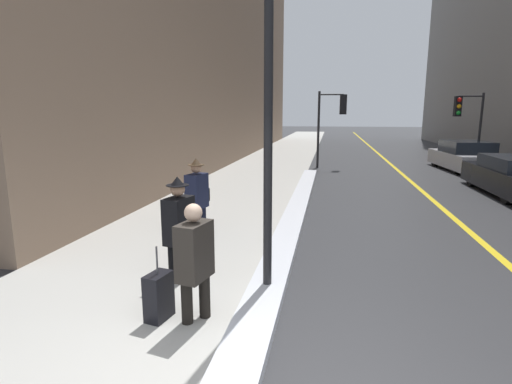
{
  "coord_description": "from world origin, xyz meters",
  "views": [
    {
      "loc": [
        0.97,
        -3.33,
        2.51
      ],
      "look_at": [
        -0.4,
        4.0,
        1.05
      ],
      "focal_mm": 28.0,
      "sensor_mm": 36.0,
      "label": 1
    }
  ],
  "objects": [
    {
      "name": "parked_car_silver",
      "position": [
        6.96,
        16.11,
        0.62
      ],
      "size": [
        2.25,
        4.38,
        1.32
      ],
      "rotation": [
        0.0,
        0.0,
        1.66
      ],
      "color": "#B2B2B7",
      "rests_on": "ground"
    },
    {
      "name": "pedestrian_in_glasses",
      "position": [
        -1.26,
        2.21,
        0.87
      ],
      "size": [
        0.38,
        0.54,
        1.6
      ],
      "rotation": [
        0.0,
        0.0,
        -1.78
      ],
      "color": "black",
      "rests_on": "ground"
    },
    {
      "name": "rolling_suitcase",
      "position": [
        -1.05,
        0.94,
        0.3
      ],
      "size": [
        0.29,
        0.4,
        0.95
      ],
      "rotation": [
        0.0,
        0.0,
        -1.78
      ],
      "color": "black",
      "rests_on": "ground"
    },
    {
      "name": "sidewalk_slab",
      "position": [
        -2.0,
        15.0,
        0.01
      ],
      "size": [
        4.0,
        80.0,
        0.01
      ],
      "color": "#B2AFA8",
      "rests_on": "ground"
    },
    {
      "name": "pedestrian_in_fedora",
      "position": [
        -1.73,
        4.45,
        0.88
      ],
      "size": [
        0.39,
        0.73,
        1.62
      ],
      "rotation": [
        0.0,
        0.0,
        -1.78
      ],
      "color": "black",
      "rests_on": "ground"
    },
    {
      "name": "snow_bank_curb",
      "position": [
        0.15,
        6.26,
        0.07
      ],
      "size": [
        0.51,
        15.04,
        0.15
      ],
      "color": "silver",
      "rests_on": "ground"
    },
    {
      "name": "traffic_light_far",
      "position": [
        6.97,
        16.57,
        2.49
      ],
      "size": [
        1.31,
        0.44,
        3.45
      ],
      "rotation": [
        0.0,
        0.0,
        3.3
      ],
      "color": "black",
      "rests_on": "ground"
    },
    {
      "name": "lamp_post",
      "position": [
        0.15,
        1.92,
        3.18
      ],
      "size": [
        0.28,
        0.28,
        5.38
      ],
      "color": "black",
      "rests_on": "ground"
    },
    {
      "name": "traffic_light_near",
      "position": [
        1.06,
        15.84,
        2.55
      ],
      "size": [
        1.31,
        0.38,
        3.54
      ],
      "rotation": [
        0.0,
        0.0,
        0.1
      ],
      "color": "black",
      "rests_on": "ground"
    },
    {
      "name": "ground_plane",
      "position": [
        0.0,
        0.0,
        0.0
      ],
      "size": [
        160.0,
        160.0,
        0.0
      ],
      "primitive_type": "plane",
      "color": "#2D2D30"
    },
    {
      "name": "building_facade_left",
      "position": [
        -7.0,
        20.0,
        6.94
      ],
      "size": [
        6.0,
        36.0,
        13.88
      ],
      "color": "#846B56",
      "rests_on": "ground"
    },
    {
      "name": "road_centre_stripe",
      "position": [
        4.0,
        15.0,
        0.0
      ],
      "size": [
        0.16,
        80.0,
        0.0
      ],
      "color": "gold",
      "rests_on": "ground"
    },
    {
      "name": "pedestrian_trailing",
      "position": [
        -0.59,
        1.0,
        0.82
      ],
      "size": [
        0.38,
        0.53,
        1.48
      ],
      "rotation": [
        0.0,
        0.0,
        -1.78
      ],
      "color": "black",
      "rests_on": "ground"
    }
  ]
}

